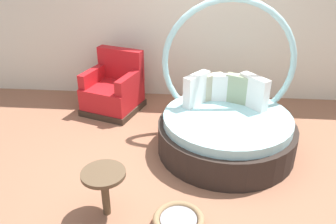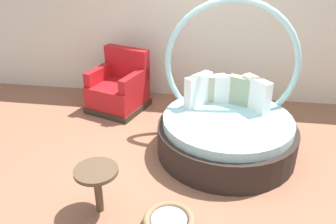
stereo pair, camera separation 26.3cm
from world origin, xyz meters
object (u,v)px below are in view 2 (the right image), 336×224
object	(u,v)px
round_daybed	(227,124)
red_armchair	(119,89)
pet_basket	(169,222)
side_table	(97,177)

from	to	relation	value
round_daybed	red_armchair	xyz separation A→B (m)	(-1.71, 0.98, -0.04)
round_daybed	red_armchair	distance (m)	1.97
pet_basket	red_armchair	bearing A→B (deg)	115.28
round_daybed	side_table	xyz separation A→B (m)	(-1.28, -1.37, 0.05)
round_daybed	side_table	distance (m)	1.88
round_daybed	side_table	bearing A→B (deg)	-132.96
red_armchair	pet_basket	bearing A→B (deg)	-64.72
pet_basket	side_table	distance (m)	0.84
pet_basket	side_table	size ratio (longest dim) A/B	0.98
red_armchair	side_table	size ratio (longest dim) A/B	1.94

